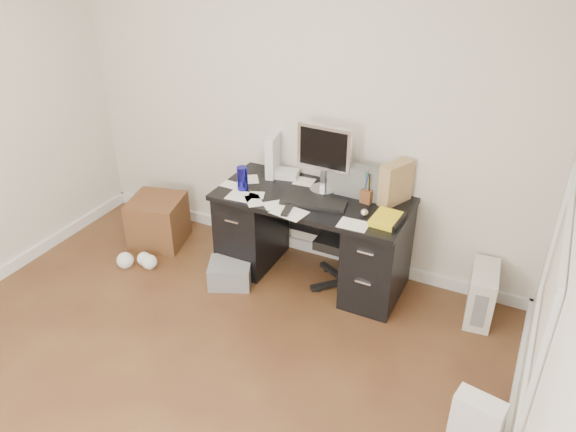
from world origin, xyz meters
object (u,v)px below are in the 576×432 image
at_px(keyboard, 314,203).
at_px(office_chair, 349,233).
at_px(desk, 312,235).
at_px(lcd_monitor, 324,159).
at_px(wicker_basket, 158,221).
at_px(pc_tower, 482,294).

xyz_separation_m(keyboard, office_chair, (0.25, 0.13, -0.27)).
bearing_deg(desk, lcd_monitor, 76.97).
bearing_deg(keyboard, office_chair, 16.66).
relative_size(lcd_monitor, office_chair, 0.55).
bearing_deg(wicker_basket, desk, 4.87).
distance_m(desk, wicker_basket, 1.47).
xyz_separation_m(pc_tower, wicker_basket, (-2.79, -0.21, 0.01)).
relative_size(lcd_monitor, pc_tower, 1.32).
distance_m(desk, keyboard, 0.38).
bearing_deg(lcd_monitor, keyboard, -82.73).
relative_size(keyboard, pc_tower, 1.19).
bearing_deg(pc_tower, wicker_basket, 178.72).
height_order(lcd_monitor, office_chair, lcd_monitor).
height_order(lcd_monitor, wicker_basket, lcd_monitor).
bearing_deg(pc_tower, office_chair, 178.41).
height_order(desk, wicker_basket, desk).
bearing_deg(desk, office_chair, 3.20).
relative_size(desk, pc_tower, 3.62).
relative_size(pc_tower, wicker_basket, 0.94).
distance_m(desk, office_chair, 0.32).
bearing_deg(wicker_basket, keyboard, 0.61).
bearing_deg(wicker_basket, pc_tower, 4.40).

